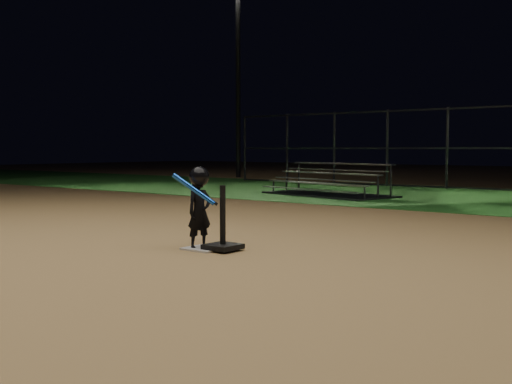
% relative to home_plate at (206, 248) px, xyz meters
% --- Properties ---
extents(ground, '(80.00, 80.00, 0.00)m').
position_rel_home_plate_xyz_m(ground, '(0.00, 0.00, -0.01)').
color(ground, '#AC844D').
rests_on(ground, ground).
extents(grass_strip, '(60.00, 8.00, 0.01)m').
position_rel_home_plate_xyz_m(grass_strip, '(0.00, 10.00, -0.01)').
color(grass_strip, '#1D521A').
rests_on(grass_strip, ground).
extents(home_plate, '(0.45, 0.45, 0.02)m').
position_rel_home_plate_xyz_m(home_plate, '(0.00, 0.00, 0.00)').
color(home_plate, beige).
rests_on(home_plate, ground).
extents(batting_tee, '(0.38, 0.38, 0.77)m').
position_rel_home_plate_xyz_m(batting_tee, '(0.24, 0.04, 0.15)').
color(batting_tee, black).
rests_on(batting_tee, home_plate).
extents(child_batter, '(0.48, 0.51, 1.01)m').
position_rel_home_plate_xyz_m(child_batter, '(-0.07, -0.03, 0.53)').
color(child_batter, black).
rests_on(child_batter, ground).
extents(bleacher_left, '(3.77, 2.44, 0.85)m').
position_rel_home_plate_xyz_m(bleacher_left, '(-3.41, 8.38, 0.16)').
color(bleacher_left, '#B0B0B5').
rests_on(bleacher_left, ground).
extents(light_pole_left, '(0.90, 0.53, 8.30)m').
position_rel_home_plate_xyz_m(light_pole_left, '(-12.00, 14.94, 4.93)').
color(light_pole_left, '#2D2D30').
rests_on(light_pole_left, ground).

